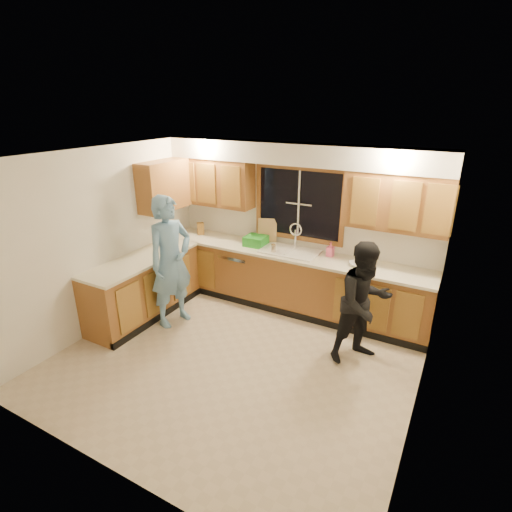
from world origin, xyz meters
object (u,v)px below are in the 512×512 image
Objects in this scene: stove at (115,303)px; knife_block at (201,229)px; dishwasher at (241,272)px; bowl at (356,264)px; dish_crate at (256,241)px; woman at (364,303)px; soap_bottle at (330,249)px; sink at (290,255)px; man at (171,262)px.

knife_block is at bearing 86.57° from stove.
dishwasher is 2.04m from stove.
stove is at bearing -117.69° from dishwasher.
knife_block reaches higher than bowl.
dish_crate reaches higher than dishwasher.
woman reaches higher than dish_crate.
dishwasher is at bearing -47.81° from knife_block.
dish_crate is at bearing -174.72° from soap_bottle.
sink is 1.05× the size of dishwasher.
soap_bottle is at bearing 158.08° from bowl.
soap_bottle is 0.48m from bowl.
dishwasher is at bearing -174.49° from soap_bottle.
sink is 0.56× the size of woman.
sink is 0.46× the size of man.
man is at bearing -144.39° from soap_bottle.
dishwasher is 0.43× the size of man.
dishwasher is 0.53× the size of woman.
knife_block is at bearing 114.17° from woman.
man reaches higher than dishwasher.
man is at bearing 49.59° from stove.
woman is 4.76× the size of dish_crate.
sink reaches higher than dishwasher.
woman is (2.19, -0.79, 0.36)m from dishwasher.
sink is 0.96m from dishwasher.
bowl is at bearing -2.39° from dish_crate.
man is at bearing 138.88° from woman.
soap_bottle is (2.27, 0.07, 0.01)m from knife_block.
man reaches higher than stove.
stove is 2.78× the size of dish_crate.
soap_bottle is at bearing -41.17° from knife_block.
sink is at bearing 0.99° from dishwasher.
bowl is at bearing -21.92° from soap_bottle.
woman is at bearing -22.99° from dish_crate.
woman reaches higher than dishwasher.
bowl is (1.88, -0.04, 0.53)m from dishwasher.
bowl reaches higher than stove.
man reaches higher than woman.
woman is (3.14, 1.02, 0.32)m from stove.
woman is 3.16m from knife_block.
man is 5.83× the size of dish_crate.
man reaches higher than dish_crate.
dish_crate is at bearing -15.83° from man.
bowl is (0.44, -0.18, -0.08)m from soap_bottle.
knife_block is 2.28m from soap_bottle.
sink is at bearing -1.47° from dish_crate.
woman is 7.22× the size of soap_bottle.
dishwasher is at bearing -173.42° from dish_crate.
man reaches higher than sink.
stove is at bearing -134.61° from sink.
knife_block is at bearing 177.66° from bowl.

